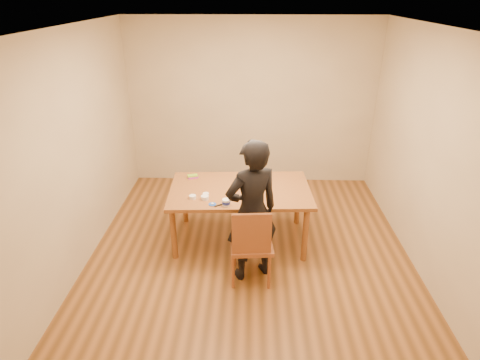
{
  "coord_description": "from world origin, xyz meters",
  "views": [
    {
      "loc": [
        0.0,
        -4.17,
        3.03
      ],
      "look_at": [
        -0.13,
        0.31,
        0.9
      ],
      "focal_mm": 30.0,
      "sensor_mm": 36.0,
      "label": 1
    }
  ],
  "objects_px": {
    "cake_plate": "(254,183)",
    "person": "(252,212)",
    "cake": "(255,180)",
    "dining_chair": "(251,244)",
    "dining_table": "(240,190)"
  },
  "relations": [
    {
      "from": "cake_plate",
      "to": "person",
      "type": "height_order",
      "value": "person"
    },
    {
      "from": "cake",
      "to": "dining_chair",
      "type": "bearing_deg",
      "value": -92.03
    },
    {
      "from": "dining_table",
      "to": "cake_plate",
      "type": "relative_size",
      "value": 5.78
    },
    {
      "from": "dining_table",
      "to": "dining_chair",
      "type": "bearing_deg",
      "value": -81.81
    },
    {
      "from": "cake_plate",
      "to": "dining_chair",
      "type": "bearing_deg",
      "value": -92.03
    },
    {
      "from": "dining_table",
      "to": "cake",
      "type": "height_order",
      "value": "cake"
    },
    {
      "from": "dining_table",
      "to": "cake",
      "type": "distance_m",
      "value": 0.24
    },
    {
      "from": "dining_chair",
      "to": "person",
      "type": "distance_m",
      "value": 0.39
    },
    {
      "from": "dining_chair",
      "to": "cake",
      "type": "bearing_deg",
      "value": 83.66
    },
    {
      "from": "cake",
      "to": "cake_plate",
      "type": "bearing_deg",
      "value": 180.0
    },
    {
      "from": "dining_table",
      "to": "dining_chair",
      "type": "height_order",
      "value": "dining_table"
    },
    {
      "from": "dining_table",
      "to": "person",
      "type": "distance_m",
      "value": 0.75
    },
    {
      "from": "cake",
      "to": "person",
      "type": "relative_size",
      "value": 0.12
    },
    {
      "from": "person",
      "to": "dining_chair",
      "type": "bearing_deg",
      "value": 65.44
    },
    {
      "from": "dining_chair",
      "to": "person",
      "type": "height_order",
      "value": "person"
    }
  ]
}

